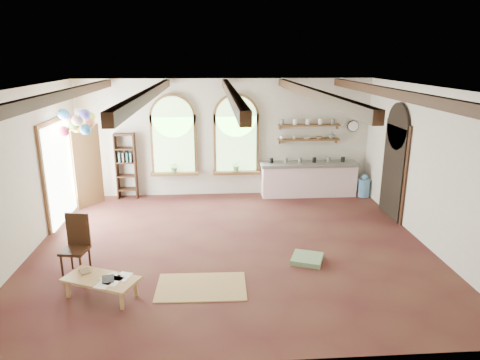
{
  "coord_description": "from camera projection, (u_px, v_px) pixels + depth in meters",
  "views": [
    {
      "loc": [
        -0.39,
        -8.09,
        3.77
      ],
      "look_at": [
        0.21,
        0.6,
        1.24
      ],
      "focal_mm": 32.0,
      "sensor_mm": 36.0,
      "label": 1
    }
  ],
  "objects": [
    {
      "name": "wall_shelf_upper",
      "position": [
        309.0,
        125.0,
        11.67
      ],
      "size": [
        1.7,
        0.24,
        0.04
      ],
      "primitive_type": "cube",
      "color": "brown",
      "rests_on": "wall_back"
    },
    {
      "name": "tablet",
      "position": [
        108.0,
        279.0,
        6.82
      ],
      "size": [
        0.24,
        0.3,
        0.01
      ],
      "primitive_type": "cube",
      "rotation": [
        0.0,
        0.0,
        0.22
      ],
      "color": "black",
      "rests_on": "coffee_table"
    },
    {
      "name": "potted_plant_left",
      "position": [
        175.0,
        167.0,
        11.68
      ],
      "size": [
        0.27,
        0.23,
        0.3
      ],
      "primitive_type": "imported",
      "color": "#598C4C",
      "rests_on": "window_left"
    },
    {
      "name": "wall_clock",
      "position": [
        353.0,
        126.0,
        11.83
      ],
      "size": [
        0.32,
        0.04,
        0.32
      ],
      "primitive_type": "cylinder",
      "rotation": [
        1.57,
        0.0,
        0.0
      ],
      "color": "black",
      "rests_on": "wall_back"
    },
    {
      "name": "water_jug_a",
      "position": [
        336.0,
        186.0,
        12.03
      ],
      "size": [
        0.3,
        0.3,
        0.58
      ],
      "color": "#5084AD",
      "rests_on": "floor"
    },
    {
      "name": "water_jug_b",
      "position": [
        364.0,
        187.0,
        11.85
      ],
      "size": [
        0.33,
        0.33,
        0.64
      ],
      "color": "#5084AD",
      "rests_on": "floor"
    },
    {
      "name": "right_doorway",
      "position": [
        393.0,
        172.0,
        10.22
      ],
      "size": [
        0.1,
        1.3,
        2.4
      ],
      "primitive_type": "cube",
      "color": "black",
      "rests_on": "floor"
    },
    {
      "name": "table_book",
      "position": [
        80.0,
        272.0,
        7.02
      ],
      "size": [
        0.24,
        0.27,
        0.02
      ],
      "primitive_type": "imported",
      "rotation": [
        0.0,
        0.0,
        0.49
      ],
      "color": "olive",
      "rests_on": "coffee_table"
    },
    {
      "name": "window_left",
      "position": [
        174.0,
        138.0,
        11.56
      ],
      "size": [
        1.3,
        0.28,
        2.2
      ],
      "color": "brown",
      "rests_on": "floor"
    },
    {
      "name": "shelf_cup_b",
      "position": [
        294.0,
        137.0,
        11.74
      ],
      "size": [
        0.1,
        0.1,
        0.09
      ],
      "primitive_type": "imported",
      "color": "beige",
      "rests_on": "wall_shelf_lower"
    },
    {
      "name": "floor_mat",
      "position": [
        201.0,
        287.0,
        7.25
      ],
      "size": [
        1.53,
        0.96,
        0.02
      ],
      "primitive_type": "cube",
      "rotation": [
        0.0,
        0.0,
        -0.02
      ],
      "color": "tan",
      "rests_on": "floor"
    },
    {
      "name": "potted_plant_right",
      "position": [
        237.0,
        166.0,
        11.79
      ],
      "size": [
        0.27,
        0.23,
        0.3
      ],
      "primitive_type": "imported",
      "color": "#598C4C",
      "rests_on": "window_right"
    },
    {
      "name": "bookshelf",
      "position": [
        126.0,
        166.0,
        11.58
      ],
      "size": [
        0.53,
        0.32,
        1.8
      ],
      "color": "#351E11",
      "rests_on": "floor"
    },
    {
      "name": "ceiling_beams",
      "position": [
        231.0,
        93.0,
        7.96
      ],
      "size": [
        6.2,
        6.8,
        0.18
      ],
      "primitive_type": null,
      "color": "#351E11",
      "rests_on": "ceiling"
    },
    {
      "name": "floor_cushion",
      "position": [
        307.0,
        259.0,
        8.15
      ],
      "size": [
        0.72,
        0.72,
        0.1
      ],
      "primitive_type": "cube",
      "rotation": [
        0.0,
        0.0,
        -0.37
      ],
      "color": "gray",
      "rests_on": "floor"
    },
    {
      "name": "floor",
      "position": [
        232.0,
        246.0,
        8.83
      ],
      "size": [
        8.0,
        8.0,
        0.0
      ],
      "primitive_type": "plane",
      "color": "#512D21",
      "rests_on": "ground"
    },
    {
      "name": "wall_shelf_lower",
      "position": [
        309.0,
        140.0,
        11.78
      ],
      "size": [
        1.7,
        0.24,
        0.04
      ],
      "primitive_type": "cube",
      "color": "brown",
      "rests_on": "wall_back"
    },
    {
      "name": "left_doorway",
      "position": [
        59.0,
        173.0,
        9.97
      ],
      "size": [
        0.1,
        1.9,
        2.5
      ],
      "primitive_type": "cube",
      "color": "brown",
      "rests_on": "floor"
    },
    {
      "name": "kitchen_counter",
      "position": [
        308.0,
        179.0,
        11.91
      ],
      "size": [
        2.68,
        0.62,
        0.94
      ],
      "color": "#F6D1D7",
      "rests_on": "floor"
    },
    {
      "name": "window_right",
      "position": [
        236.0,
        137.0,
        11.67
      ],
      "size": [
        1.3,
        0.28,
        2.2
      ],
      "color": "brown",
      "rests_on": "floor"
    },
    {
      "name": "coffee_table",
      "position": [
        101.0,
        280.0,
        6.87
      ],
      "size": [
        1.32,
        0.99,
        0.34
      ],
      "color": "tan",
      "rests_on": "floor"
    },
    {
      "name": "side_chair",
      "position": [
        76.0,
        257.0,
        7.64
      ],
      "size": [
        0.5,
        0.5,
        1.09
      ],
      "color": "#351E11",
      "rests_on": "floor"
    },
    {
      "name": "shelf_vase",
      "position": [
        332.0,
        135.0,
        11.79
      ],
      "size": [
        0.18,
        0.18,
        0.19
      ],
      "primitive_type": "imported",
      "color": "slate",
      "rests_on": "wall_shelf_lower"
    },
    {
      "name": "shelf_bowl_a",
      "position": [
        307.0,
        138.0,
        11.77
      ],
      "size": [
        0.22,
        0.22,
        0.05
      ],
      "primitive_type": "imported",
      "color": "beige",
      "rests_on": "wall_shelf_lower"
    },
    {
      "name": "balloon_cluster",
      "position": [
        77.0,
        121.0,
        9.63
      ],
      "size": [
        0.77,
        0.77,
        1.15
      ],
      "color": "white",
      "rests_on": "floor"
    },
    {
      "name": "shelf_bowl_b",
      "position": [
        319.0,
        138.0,
        11.79
      ],
      "size": [
        0.2,
        0.2,
        0.06
      ],
      "primitive_type": "imported",
      "color": "#8C664C",
      "rests_on": "wall_shelf_lower"
    },
    {
      "name": "shelf_cup_a",
      "position": [
        282.0,
        137.0,
        11.71
      ],
      "size": [
        0.12,
        0.1,
        0.1
      ],
      "primitive_type": "imported",
      "color": "white",
      "rests_on": "wall_shelf_lower"
    }
  ]
}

